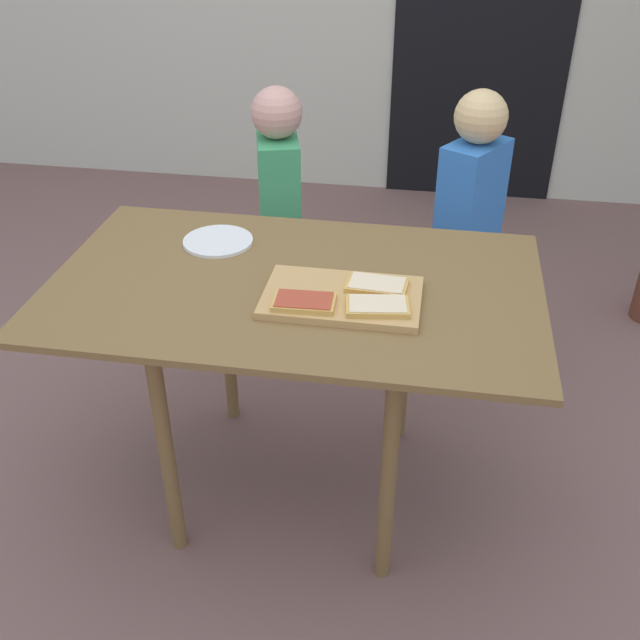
{
  "coord_description": "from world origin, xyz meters",
  "views": [
    {
      "loc": [
        0.34,
        -1.61,
        1.66
      ],
      "look_at": [
        0.07,
        0.0,
        0.61
      ],
      "focal_mm": 41.3,
      "sensor_mm": 36.0,
      "label": 1
    }
  ],
  "objects_px": {
    "cutting_board": "(342,298)",
    "child_left": "(280,206)",
    "child_right": "(469,217)",
    "plate_white_left": "(218,241)",
    "pizza_slice_far_right": "(377,285)",
    "pizza_slice_near_right": "(378,306)",
    "pizza_slice_near_left": "(304,302)",
    "dining_table": "(295,309)"
  },
  "relations": [
    {
      "from": "dining_table",
      "to": "pizza_slice_near_left",
      "type": "xyz_separation_m",
      "value": [
        0.05,
        -0.13,
        0.11
      ]
    },
    {
      "from": "plate_white_left",
      "to": "child_right",
      "type": "height_order",
      "value": "child_right"
    },
    {
      "from": "cutting_board",
      "to": "pizza_slice_far_right",
      "type": "bearing_deg",
      "value": 28.82
    },
    {
      "from": "pizza_slice_near_left",
      "to": "child_right",
      "type": "bearing_deg",
      "value": 65.62
    },
    {
      "from": "dining_table",
      "to": "pizza_slice_far_right",
      "type": "bearing_deg",
      "value": -6.84
    },
    {
      "from": "pizza_slice_near_right",
      "to": "child_right",
      "type": "relative_size",
      "value": 0.16
    },
    {
      "from": "pizza_slice_near_right",
      "to": "pizza_slice_near_left",
      "type": "relative_size",
      "value": 1.05
    },
    {
      "from": "cutting_board",
      "to": "child_right",
      "type": "xyz_separation_m",
      "value": [
        0.32,
        0.84,
        -0.14
      ]
    },
    {
      "from": "dining_table",
      "to": "plate_white_left",
      "type": "distance_m",
      "value": 0.33
    },
    {
      "from": "pizza_slice_near_right",
      "to": "cutting_board",
      "type": "bearing_deg",
      "value": 149.98
    },
    {
      "from": "dining_table",
      "to": "cutting_board",
      "type": "xyz_separation_m",
      "value": [
        0.13,
        -0.07,
        0.09
      ]
    },
    {
      "from": "plate_white_left",
      "to": "pizza_slice_near_left",
      "type": "bearing_deg",
      "value": -46.1
    },
    {
      "from": "pizza_slice_near_right",
      "to": "child_left",
      "type": "height_order",
      "value": "child_left"
    },
    {
      "from": "child_right",
      "to": "plate_white_left",
      "type": "bearing_deg",
      "value": -141.03
    },
    {
      "from": "cutting_board",
      "to": "child_left",
      "type": "distance_m",
      "value": 0.92
    },
    {
      "from": "pizza_slice_near_right",
      "to": "child_left",
      "type": "distance_m",
      "value": 1.01
    },
    {
      "from": "pizza_slice_near_left",
      "to": "child_left",
      "type": "height_order",
      "value": "child_left"
    },
    {
      "from": "cutting_board",
      "to": "pizza_slice_near_right",
      "type": "bearing_deg",
      "value": -30.02
    },
    {
      "from": "pizza_slice_near_right",
      "to": "child_right",
      "type": "distance_m",
      "value": 0.93
    },
    {
      "from": "dining_table",
      "to": "plate_white_left",
      "type": "height_order",
      "value": "plate_white_left"
    },
    {
      "from": "cutting_board",
      "to": "pizza_slice_near_left",
      "type": "distance_m",
      "value": 0.11
    },
    {
      "from": "pizza_slice_near_right",
      "to": "child_left",
      "type": "xyz_separation_m",
      "value": [
        -0.44,
        0.9,
        -0.17
      ]
    },
    {
      "from": "dining_table",
      "to": "child_right",
      "type": "bearing_deg",
      "value": 59.06
    },
    {
      "from": "pizza_slice_near_left",
      "to": "child_left",
      "type": "relative_size",
      "value": 0.15
    },
    {
      "from": "pizza_slice_far_right",
      "to": "pizza_slice_near_right",
      "type": "relative_size",
      "value": 0.96
    },
    {
      "from": "dining_table",
      "to": "cutting_board",
      "type": "bearing_deg",
      "value": -27.81
    },
    {
      "from": "pizza_slice_near_left",
      "to": "pizza_slice_near_right",
      "type": "bearing_deg",
      "value": 3.49
    },
    {
      "from": "pizza_slice_far_right",
      "to": "plate_white_left",
      "type": "xyz_separation_m",
      "value": [
        -0.47,
        0.21,
        -0.02
      ]
    },
    {
      "from": "pizza_slice_far_right",
      "to": "child_right",
      "type": "distance_m",
      "value": 0.84
    },
    {
      "from": "cutting_board",
      "to": "pizza_slice_near_right",
      "type": "height_order",
      "value": "pizza_slice_near_right"
    },
    {
      "from": "cutting_board",
      "to": "pizza_slice_near_right",
      "type": "distance_m",
      "value": 0.11
    },
    {
      "from": "pizza_slice_near_right",
      "to": "pizza_slice_far_right",
      "type": "bearing_deg",
      "value": 96.75
    },
    {
      "from": "cutting_board",
      "to": "pizza_slice_near_left",
      "type": "xyz_separation_m",
      "value": [
        -0.08,
        -0.06,
        0.02
      ]
    },
    {
      "from": "pizza_slice_near_left",
      "to": "child_right",
      "type": "xyz_separation_m",
      "value": [
        0.41,
        0.9,
        -0.16
      ]
    },
    {
      "from": "child_left",
      "to": "pizza_slice_near_right",
      "type": "bearing_deg",
      "value": -63.96
    },
    {
      "from": "pizza_slice_far_right",
      "to": "child_left",
      "type": "height_order",
      "value": "child_left"
    },
    {
      "from": "pizza_slice_far_right",
      "to": "pizza_slice_near_left",
      "type": "height_order",
      "value": "same"
    },
    {
      "from": "dining_table",
      "to": "pizza_slice_far_right",
      "type": "xyz_separation_m",
      "value": [
        0.21,
        -0.03,
        0.11
      ]
    },
    {
      "from": "cutting_board",
      "to": "child_left",
      "type": "relative_size",
      "value": 0.39
    },
    {
      "from": "pizza_slice_far_right",
      "to": "child_right",
      "type": "height_order",
      "value": "child_right"
    },
    {
      "from": "child_left",
      "to": "child_right",
      "type": "height_order",
      "value": "child_right"
    },
    {
      "from": "pizza_slice_near_right",
      "to": "pizza_slice_near_left",
      "type": "height_order",
      "value": "same"
    }
  ]
}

